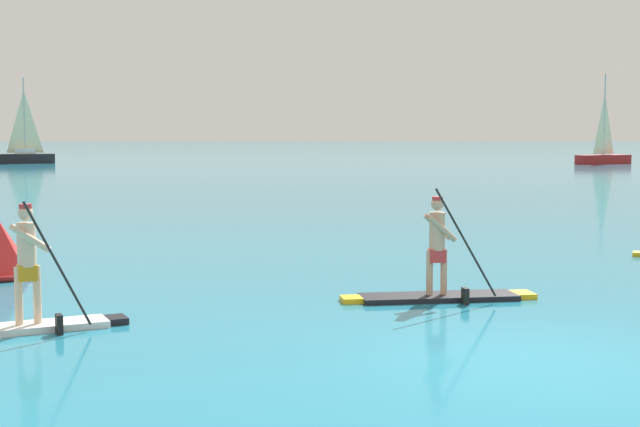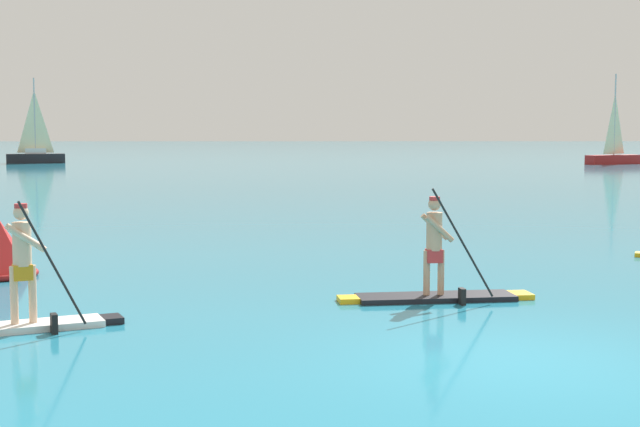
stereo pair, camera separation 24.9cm
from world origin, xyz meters
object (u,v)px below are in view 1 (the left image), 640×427
paddleboarder_near_left (26,300)px  sailboat_left_horizon (25,152)px  paddleboarder_mid_center (439,278)px  sailboat_right_horizon (603,153)px

paddleboarder_near_left → sailboat_left_horizon: 68.37m
paddleboarder_mid_center → sailboat_left_horizon: (-25.51, 63.30, 0.55)m
sailboat_left_horizon → paddleboarder_mid_center: bearing=-85.2°
paddleboarder_near_left → sailboat_left_horizon: size_ratio=0.39×
paddleboarder_near_left → paddleboarder_mid_center: bearing=-3.9°
paddleboarder_mid_center → sailboat_left_horizon: sailboat_left_horizon is taller
paddleboarder_mid_center → sailboat_left_horizon: size_ratio=0.46×
paddleboarder_mid_center → sailboat_right_horizon: (22.86, 60.69, 0.57)m
paddleboarder_near_left → paddleboarder_mid_center: paddleboarder_mid_center is taller
paddleboarder_mid_center → sailboat_right_horizon: size_ratio=0.45×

